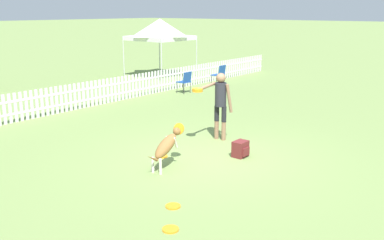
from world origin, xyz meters
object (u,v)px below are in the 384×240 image
at_px(frisbee_near_handler, 170,229).
at_px(backpack_on_grass, 241,149).
at_px(frisbee_midfield, 173,206).
at_px(frisbee_near_dog, 162,156).
at_px(canopy_tent_main, 160,29).
at_px(folding_chair_center, 220,73).
at_px(leaping_dog, 167,145).
at_px(handler_person, 219,98).
at_px(folding_chair_green_right, 185,80).

distance_m(frisbee_near_handler, backpack_on_grass, 3.54).
bearing_deg(frisbee_midfield, backpack_on_grass, 10.23).
distance_m(frisbee_near_dog, canopy_tent_main, 11.88).
relative_size(backpack_on_grass, folding_chair_center, 0.40).
distance_m(leaping_dog, frisbee_midfield, 1.86).
height_order(frisbee_near_handler, backpack_on_grass, backpack_on_grass).
relative_size(handler_person, leaping_dog, 1.39).
bearing_deg(folding_chair_green_right, leaping_dog, 38.86).
bearing_deg(frisbee_near_dog, canopy_tent_main, 43.50).
xyz_separation_m(frisbee_near_handler, frisbee_near_dog, (2.29, 2.32, 0.00)).
bearing_deg(frisbee_midfield, folding_chair_green_right, 39.03).
distance_m(frisbee_near_handler, folding_chair_center, 12.44).
bearing_deg(canopy_tent_main, folding_chair_green_right, -124.03).
bearing_deg(handler_person, frisbee_midfield, 106.65).
xyz_separation_m(frisbee_midfield, folding_chair_green_right, (7.71, 6.25, 0.49)).
distance_m(backpack_on_grass, folding_chair_green_right, 7.56).
distance_m(handler_person, folding_chair_green_right, 6.27).
xyz_separation_m(frisbee_near_handler, canopy_tent_main, (10.75, 10.35, 2.24)).
bearing_deg(leaping_dog, frisbee_near_dog, 133.69).
distance_m(frisbee_midfield, folding_chair_center, 11.68).
relative_size(handler_person, backpack_on_grass, 4.70).
bearing_deg(handler_person, frisbee_near_dog, 75.11).
bearing_deg(frisbee_near_handler, leaping_dog, 43.68).
bearing_deg(frisbee_near_dog, backpack_on_grass, -50.27).
bearing_deg(folding_chair_center, frisbee_near_dog, 26.95).
xyz_separation_m(frisbee_near_dog, frisbee_midfield, (-1.69, -1.84, 0.00)).
bearing_deg(canopy_tent_main, frisbee_midfield, -135.82).
bearing_deg(backpack_on_grass, folding_chair_green_right, 49.49).
relative_size(backpack_on_grass, folding_chair_green_right, 0.42).
bearing_deg(frisbee_near_dog, frisbee_midfield, -132.64).
xyz_separation_m(frisbee_midfield, folding_chair_center, (9.90, 6.18, 0.52)).
distance_m(handler_person, frisbee_midfield, 4.01).
bearing_deg(frisbee_midfield, canopy_tent_main, 44.18).
relative_size(leaping_dog, frisbee_near_handler, 4.80).
height_order(frisbee_midfield, folding_chair_center, folding_chair_center).
height_order(frisbee_midfield, backpack_on_grass, backpack_on_grass).
bearing_deg(frisbee_near_dog, folding_chair_green_right, 36.24).
distance_m(frisbee_near_handler, canopy_tent_main, 15.09).
relative_size(folding_chair_center, canopy_tent_main, 0.32).
height_order(leaping_dog, frisbee_near_dog, leaping_dog).
distance_m(leaping_dog, canopy_tent_main, 12.48).
height_order(frisbee_near_dog, folding_chair_center, folding_chair_center).
bearing_deg(backpack_on_grass, leaping_dog, 153.12).
relative_size(frisbee_midfield, folding_chair_center, 0.28).
bearing_deg(leaping_dog, folding_chair_green_right, 119.51).
height_order(handler_person, backpack_on_grass, handler_person).
relative_size(handler_person, frisbee_near_dog, 6.67).
bearing_deg(leaping_dog, folding_chair_center, 111.47).
bearing_deg(folding_chair_center, backpack_on_grass, 37.72).
height_order(frisbee_near_dog, frisbee_midfield, same).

